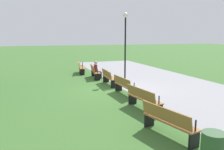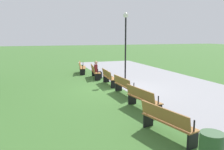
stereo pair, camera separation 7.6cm
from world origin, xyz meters
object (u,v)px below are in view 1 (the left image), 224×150
bench_3 (124,85)px  trash_bin (213,150)px  bench_0 (81,67)px  lamp_post (125,34)px  bench_1 (95,71)px  bench_5 (168,121)px  person_seated (97,69)px  bench_4 (143,98)px  bench_2 (109,77)px

bench_3 → trash_bin: bearing=-7.6°
bench_0 → lamp_post: lamp_post is taller
bench_1 → trash_bin: 11.21m
bench_1 → bench_5: same height
bench_5 → lamp_post: bearing=152.6°
bench_5 → person_seated: size_ratio=1.57×
bench_1 → bench_4: (7.20, 0.00, 0.00)m
lamp_post → trash_bin: 10.53m
trash_bin → lamp_post: bearing=168.2°
bench_2 → person_seated: bearing=-175.0°
person_seated → bench_1: bearing=-137.8°
bench_4 → lamp_post: (-5.99, 1.74, 2.50)m
bench_2 → bench_3: same height
bench_4 → bench_2: bearing=169.8°
bench_5 → lamp_post: size_ratio=0.44×
bench_0 → bench_4: bearing=15.4°
bench_1 → bench_2: size_ratio=1.01×
bench_4 → person_seated: 7.02m
bench_0 → bench_1: (2.37, 0.43, 0.00)m
bench_4 → bench_3: bearing=167.2°
bench_1 → bench_5: 9.57m
bench_3 → person_seated: person_seated is taller
bench_4 → trash_bin: 4.02m
bench_5 → lamp_post: 8.99m
bench_1 → person_seated: size_ratio=1.56×
bench_0 → bench_5: bearing=12.8°
bench_2 → lamp_post: size_ratio=0.43×
bench_2 → trash_bin: 8.82m
bench_1 → person_seated: 0.27m
bench_1 → trash_bin: size_ratio=2.35×
bench_2 → lamp_post: bearing=130.5°
bench_1 → bench_5: bearing=5.1°
bench_3 → bench_1: bearing=180.0°
bench_2 → bench_4: (4.80, -0.21, 0.00)m
bench_2 → lamp_post: 3.16m
bench_3 → lamp_post: size_ratio=0.43×
bench_3 → bench_5: bearing=-10.2°
bench_0 → bench_2: size_ratio=1.02×
bench_0 → bench_4: 9.57m
bench_1 → bench_3: same height
bench_5 → trash_bin: (1.64, 0.07, -0.08)m
lamp_post → person_seated: bearing=-122.3°
bench_0 → bench_1: size_ratio=1.01×
bench_5 → bench_3: bearing=159.5°
bench_1 → bench_5: size_ratio=0.99×
bench_0 → bench_1: same height
bench_2 → bench_1: bearing=-172.3°
bench_5 → person_seated: person_seated is taller
bench_0 → bench_3: same height
bench_1 → lamp_post: 3.27m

